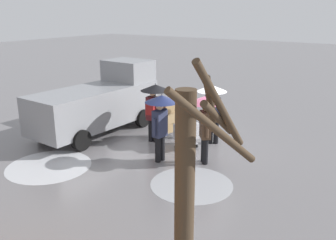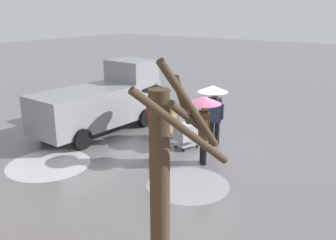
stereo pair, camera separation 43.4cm
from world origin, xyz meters
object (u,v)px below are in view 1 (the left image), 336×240
(pedestrian_far_side, at_px, (205,113))
(cargo_van_parked_right, at_px, (100,102))
(hand_dolly_boxes, at_px, (167,119))
(pedestrian_white_side, at_px, (213,100))
(pedestrian_pink_side, at_px, (154,100))
(pedestrian_black_side, at_px, (161,112))
(shopping_cart_vendor, at_px, (187,132))
(bare_tree_near, at_px, (187,227))

(pedestrian_far_side, bearing_deg, cargo_van_parked_right, -5.81)
(cargo_van_parked_right, distance_m, pedestrian_far_side, 4.87)
(cargo_van_parked_right, height_order, hand_dolly_boxes, cargo_van_parked_right)
(pedestrian_white_side, distance_m, pedestrian_far_side, 1.73)
(pedestrian_pink_side, relative_size, pedestrian_far_side, 1.00)
(pedestrian_pink_side, bearing_deg, pedestrian_black_side, 132.82)
(cargo_van_parked_right, distance_m, hand_dolly_boxes, 2.75)
(shopping_cart_vendor, height_order, pedestrian_pink_side, pedestrian_pink_side)
(pedestrian_far_side, distance_m, bare_tree_near, 6.78)
(pedestrian_white_side, height_order, pedestrian_far_side, same)
(cargo_van_parked_right, xyz_separation_m, pedestrian_far_side, (-4.83, 0.49, 0.41))
(hand_dolly_boxes, bearing_deg, bare_tree_near, 125.46)
(pedestrian_pink_side, bearing_deg, pedestrian_far_side, 165.44)
(pedestrian_white_side, height_order, bare_tree_near, bare_tree_near)
(bare_tree_near, bearing_deg, pedestrian_far_side, -63.86)
(hand_dolly_boxes, height_order, bare_tree_near, bare_tree_near)
(hand_dolly_boxes, height_order, pedestrian_pink_side, pedestrian_pink_side)
(hand_dolly_boxes, relative_size, pedestrian_white_side, 0.61)
(pedestrian_pink_side, distance_m, pedestrian_black_side, 1.70)
(pedestrian_far_side, bearing_deg, shopping_cart_vendor, -34.30)
(cargo_van_parked_right, height_order, pedestrian_pink_side, cargo_van_parked_right)
(shopping_cart_vendor, distance_m, pedestrian_pink_side, 1.61)
(shopping_cart_vendor, distance_m, pedestrian_white_side, 1.44)
(cargo_van_parked_right, xyz_separation_m, pedestrian_pink_side, (-2.49, -0.12, 0.39))
(pedestrian_pink_side, bearing_deg, pedestrian_white_side, -149.96)
(pedestrian_pink_side, height_order, pedestrian_white_side, same)
(pedestrian_pink_side, relative_size, pedestrian_black_side, 1.00)
(cargo_van_parked_right, xyz_separation_m, bare_tree_near, (-7.81, 6.56, 0.89))
(pedestrian_pink_side, distance_m, bare_tree_near, 8.56)
(pedestrian_far_side, bearing_deg, pedestrian_pink_side, -14.56)
(pedestrian_pink_side, distance_m, pedestrian_far_side, 2.42)
(shopping_cart_vendor, relative_size, hand_dolly_boxes, 0.77)
(cargo_van_parked_right, bearing_deg, pedestrian_black_side, 162.75)
(hand_dolly_boxes, height_order, pedestrian_white_side, pedestrian_white_side)
(cargo_van_parked_right, bearing_deg, pedestrian_far_side, 174.19)
(hand_dolly_boxes, relative_size, pedestrian_pink_side, 0.61)
(pedestrian_black_side, distance_m, bare_tree_near, 6.86)
(shopping_cart_vendor, xyz_separation_m, bare_tree_near, (-4.07, 6.81, 1.51))
(hand_dolly_boxes, xyz_separation_m, pedestrian_pink_side, (0.13, 0.62, 0.84))
(shopping_cart_vendor, bearing_deg, cargo_van_parked_right, 3.82)
(cargo_van_parked_right, height_order, pedestrian_white_side, cargo_van_parked_right)
(shopping_cart_vendor, bearing_deg, hand_dolly_boxes, -23.16)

